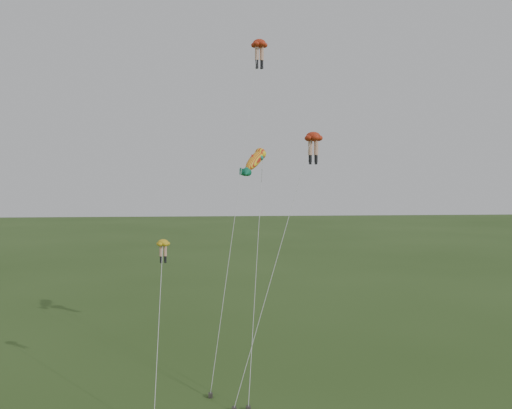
{
  "coord_description": "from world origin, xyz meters",
  "views": [
    {
      "loc": [
        -0.87,
        -32.9,
        13.07
      ],
      "look_at": [
        2.38,
        6.0,
        11.08
      ],
      "focal_mm": 40.0,
      "sensor_mm": 36.0,
      "label": 1
    }
  ],
  "objects": [
    {
      "name": "fish_kite",
      "position": [
        2.52,
        8.37,
        14.1
      ],
      "size": [
        2.54,
        11.86,
        15.3
      ],
      "rotation": [
        0.6,
        0.0,
        -0.68
      ],
      "color": "yellow",
      "rests_on": "ground"
    },
    {
      "name": "ground",
      "position": [
        0.0,
        0.0,
        0.0
      ],
      "size": [
        300.0,
        300.0,
        0.0
      ],
      "primitive_type": "plane",
      "color": "#2A4318",
      "rests_on": "ground"
    },
    {
      "name": "legs_kite_red_mid",
      "position": [
        6.01,
        4.74,
        15.16
      ],
      "size": [
        6.45,
        7.76,
        15.99
      ],
      "rotation": [
        0.0,
        0.0,
        -0.09
      ],
      "color": "#B22A12",
      "rests_on": "ground"
    },
    {
      "name": "legs_kite_red_high",
      "position": [
        3.1,
        12.16,
        22.81
      ],
      "size": [
        4.93,
        13.27,
        23.82
      ],
      "rotation": [
        0.0,
        0.0,
        0.24
      ],
      "color": "#B22A12",
      "rests_on": "ground"
    },
    {
      "name": "legs_kite_yellow",
      "position": [
        -3.57,
        0.62,
        8.37
      ],
      "size": [
        1.02,
        6.01,
        9.3
      ],
      "rotation": [
        0.0,
        0.0,
        0.28
      ],
      "color": "gold",
      "rests_on": "ground"
    }
  ]
}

